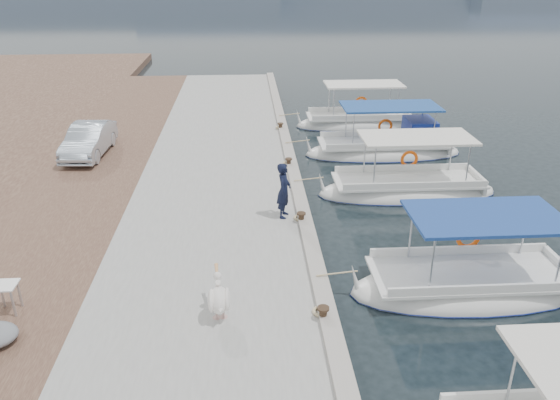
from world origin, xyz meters
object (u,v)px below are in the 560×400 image
object	(u,v)px
fishing_caique_d	(385,150)
fisherman	(284,190)
pelican	(219,298)
parked_car	(89,140)
fishing_caique_c	(407,191)
fishing_caique_e	(358,124)
fishing_caique_b	(469,287)

from	to	relation	value
fishing_caique_d	fisherman	xyz separation A→B (m)	(-5.04, -7.07, 1.20)
pelican	fisherman	bearing A→B (deg)	70.74
fisherman	parked_car	size ratio (longest dim) A/B	0.46
fishing_caique_c	pelican	world-z (taller)	fishing_caique_c
fishing_caique_e	fishing_caique_c	bearing A→B (deg)	-89.53
fisherman	parked_car	xyz separation A→B (m)	(-7.65, 6.42, -0.25)
pelican	fisherman	world-z (taller)	fisherman
fishing_caique_d	fishing_caique_e	distance (m)	4.48
pelican	fishing_caique_c	bearing A→B (deg)	50.02
fishing_caique_b	fisherman	xyz separation A→B (m)	(-4.61, 3.84, 1.27)
fishing_caique_b	fishing_caique_e	size ratio (longest dim) A/B	0.97
fishing_caique_c	parked_car	xyz separation A→B (m)	(-12.42, 3.79, 1.02)
pelican	parked_car	size ratio (longest dim) A/B	0.33
fishing_caique_b	pelican	xyz separation A→B (m)	(-6.44, -1.41, 0.90)
pelican	parked_car	distance (m)	13.04
fishing_caique_c	fishing_caique_e	xyz separation A→B (m)	(-0.07, 8.90, 0.00)
fishing_caique_b	fishing_caique_e	world-z (taller)	same
fishing_caique_b	fishing_caique_e	distance (m)	15.37
fishing_caique_e	fisherman	xyz separation A→B (m)	(-4.70, -11.53, 1.27)
fishing_caique_b	fishing_caique_d	size ratio (longest dim) A/B	0.91
fishing_caique_b	fishing_caique_d	distance (m)	10.92
fishing_caique_c	fishing_caique_e	distance (m)	8.90
fishing_caique_c	fishing_caique_d	xyz separation A→B (m)	(0.26, 4.44, 0.07)
fishing_caique_b	fisherman	world-z (taller)	fisherman
fishing_caique_e	parked_car	xyz separation A→B (m)	(-12.35, -5.11, 1.02)
fishing_caique_b	parked_car	bearing A→B (deg)	140.06
fishing_caique_d	pelican	bearing A→B (deg)	-119.15
fishing_caique_b	fishing_caique_e	bearing A→B (deg)	89.65
fishing_caique_e	fisherman	size ratio (longest dim) A/B	3.64
fishing_caique_d	fishing_caique_e	size ratio (longest dim) A/B	1.07
pelican	fisherman	xyz separation A→B (m)	(1.83, 5.25, 0.37)
parked_car	fishing_caique_d	bearing A→B (deg)	6.04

